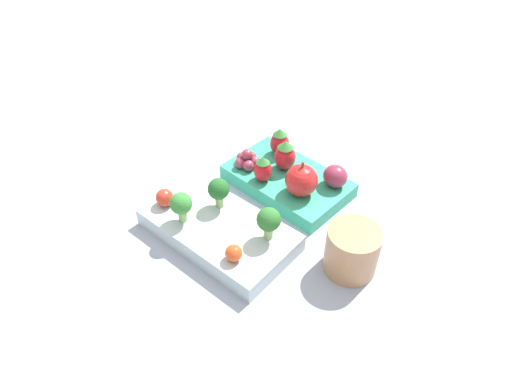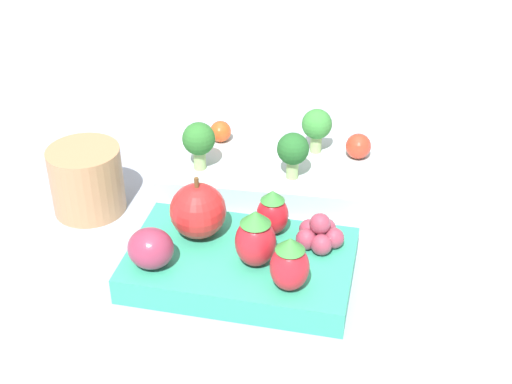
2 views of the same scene
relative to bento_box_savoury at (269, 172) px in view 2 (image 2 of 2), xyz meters
name	(u,v)px [view 2 (image 2 of 2)]	position (x,y,z in m)	size (l,w,h in m)	color
ground_plane	(256,225)	(0.00, -0.07, -0.01)	(4.00, 4.00, 0.00)	#939EB2
bento_box_savoury	(269,172)	(0.00, 0.00, 0.00)	(0.22, 0.13, 0.03)	silver
bento_box_fruit	(241,264)	(0.01, -0.15, 0.00)	(0.19, 0.12, 0.02)	#33A87F
broccoli_floret_0	(317,126)	(0.04, 0.03, 0.04)	(0.03, 0.03, 0.05)	#93B770
broccoli_floret_1	(199,140)	(-0.06, -0.03, 0.04)	(0.03, 0.03, 0.05)	#93B770
broccoli_floret_2	(293,150)	(0.03, -0.02, 0.04)	(0.03, 0.03, 0.05)	#93B770
cherry_tomato_0	(358,146)	(0.08, 0.03, 0.03)	(0.03, 0.03, 0.03)	red
cherry_tomato_1	(221,131)	(-0.06, 0.03, 0.02)	(0.02, 0.02, 0.02)	#DB4C1E
apple	(198,211)	(-0.03, -0.13, 0.03)	(0.05, 0.05, 0.06)	red
strawberry_0	(255,239)	(0.02, -0.15, 0.03)	(0.03, 0.03, 0.05)	red
strawberry_1	(272,213)	(0.03, -0.11, 0.03)	(0.03, 0.03, 0.04)	red
strawberry_2	(290,264)	(0.06, -0.18, 0.03)	(0.03, 0.03, 0.05)	red
plum	(151,248)	(-0.06, -0.18, 0.03)	(0.04, 0.03, 0.03)	#892D47
grape_cluster	(319,234)	(0.07, -0.12, 0.02)	(0.04, 0.04, 0.03)	#93384C
drinking_cup	(87,180)	(-0.15, -0.08, 0.02)	(0.07, 0.07, 0.06)	tan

